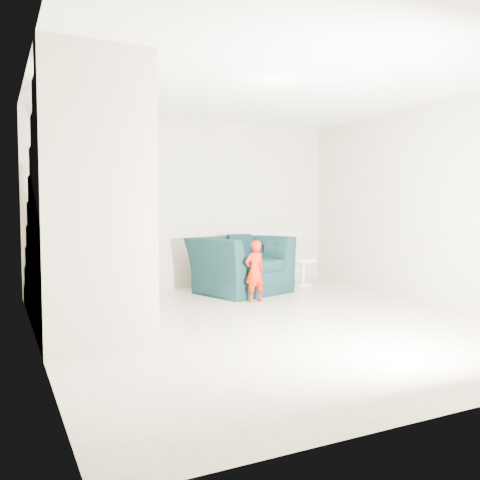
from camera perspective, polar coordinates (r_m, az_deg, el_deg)
name	(u,v)px	position (r m, az deg, el deg)	size (l,w,h in m)	color
floor	(274,321)	(5.85, 3.88, -9.05)	(5.50, 5.50, 0.00)	tan
ceiling	(275,79)	(5.88, 4.00, 17.56)	(5.50, 5.50, 0.00)	silver
back_wall	(189,204)	(8.21, -5.71, 4.07)	(5.00, 5.00, 0.00)	#A39B84
left_wall	(35,200)	(4.96, -22.03, 4.14)	(5.50, 5.50, 0.00)	#A39B84
right_wall	(437,203)	(7.29, 21.28, 3.90)	(5.50, 5.50, 0.00)	#A39B84
armchair	(240,265)	(7.70, 0.04, -2.80)	(1.30, 1.14, 0.85)	black
toddler	(255,271)	(6.94, 1.68, -3.52)	(0.31, 0.20, 0.84)	#A30705
side_table	(303,267)	(8.50, 7.08, -3.06)	(0.44, 0.44, 0.44)	silver
staircase	(83,240)	(5.57, -17.19, 0.01)	(1.02, 3.03, 3.62)	#ADA089
cushion	(239,247)	(8.06, -0.11, -0.78)	(0.42, 0.12, 0.40)	black
throw	(206,259)	(7.50, -3.82, -2.13)	(0.05, 0.50, 0.56)	black
phone	(264,248)	(6.94, 2.69, -0.94)	(0.02, 0.05, 0.10)	black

